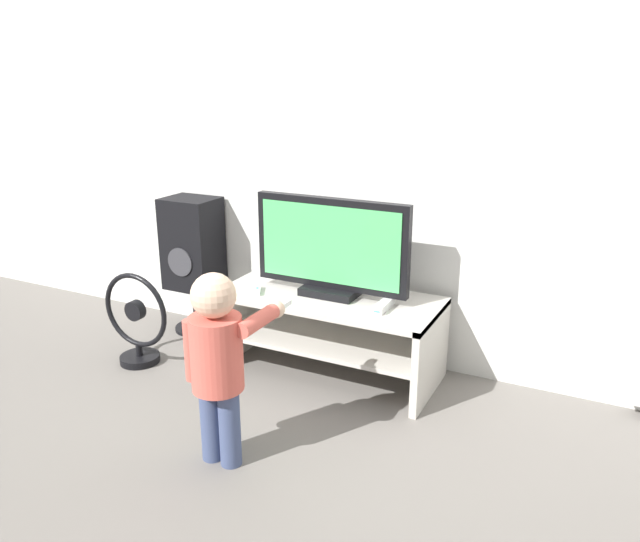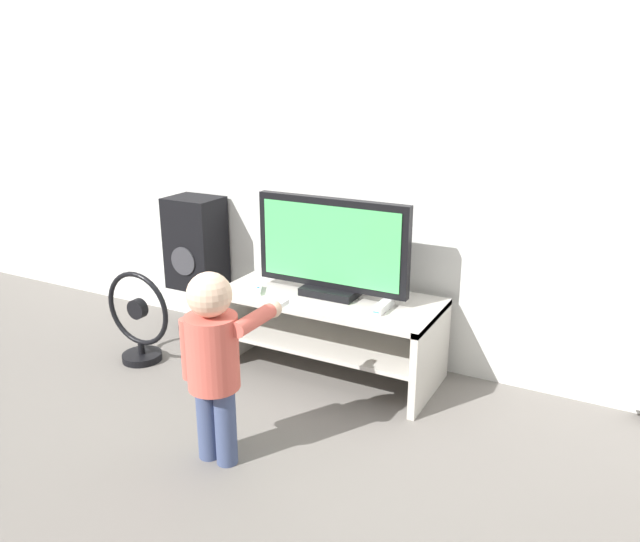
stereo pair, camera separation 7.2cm
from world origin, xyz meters
The scene contains 9 objects.
ground_plane centered at (0.00, 0.00, 0.00)m, with size 16.00×16.00×0.00m, color slate.
wall_back centered at (0.00, 0.60, 1.30)m, with size 10.00×0.06×2.60m.
tv_stand centered at (0.00, 0.26, 0.29)m, with size 1.16×0.52×0.44m.
television centered at (0.00, 0.28, 0.69)m, with size 0.84×0.20×0.51m.
game_console centered at (0.33, 0.20, 0.46)m, with size 0.05×0.18×0.04m.
remote_primary centered at (-0.36, 0.14, 0.45)m, with size 0.09×0.13×0.03m.
child centered at (-0.04, -0.66, 0.49)m, with size 0.31×0.47×0.83m.
speaker_tower centered at (-1.00, 0.42, 0.53)m, with size 0.32×0.28×0.84m.
floor_fan centered at (-1.00, -0.11, 0.23)m, with size 0.43×0.22×0.52m.
Camera 2 is at (1.39, -2.46, 1.56)m, focal length 35.00 mm.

